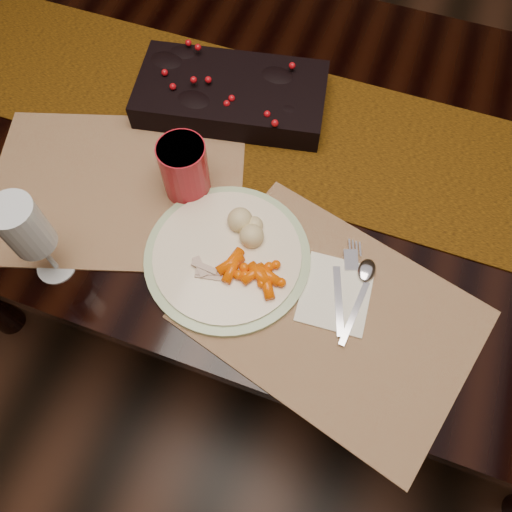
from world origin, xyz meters
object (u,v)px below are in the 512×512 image
(placemat_main, at_px, (332,315))
(mashed_potatoes, at_px, (245,229))
(dinner_plate, at_px, (227,256))
(napkin, at_px, (335,293))
(dining_table, at_px, (295,236))
(centerpiece, at_px, (231,91))
(baby_carrots, at_px, (248,280))
(wine_glass, at_px, (35,241))
(red_cup, at_px, (185,169))
(turkey_shreds, at_px, (199,272))

(placemat_main, distance_m, mashed_potatoes, 0.21)
(placemat_main, distance_m, dinner_plate, 0.21)
(napkin, bearing_deg, dinner_plate, 175.72)
(dining_table, bearing_deg, napkin, -64.27)
(dining_table, distance_m, centerpiece, 0.46)
(baby_carrots, height_order, mashed_potatoes, mashed_potatoes)
(placemat_main, xyz_separation_m, wine_glass, (-0.50, -0.08, 0.10))
(centerpiece, xyz_separation_m, mashed_potatoes, (0.14, -0.30, 0.00))
(dinner_plate, xyz_separation_m, red_cup, (-0.13, 0.12, 0.05))
(turkey_shreds, xyz_separation_m, napkin, (0.24, 0.05, -0.02))
(baby_carrots, bearing_deg, dinner_plate, 145.37)
(dinner_plate, xyz_separation_m, napkin, (0.20, -0.00, -0.01))
(centerpiece, xyz_separation_m, placemat_main, (0.34, -0.39, -0.04))
(red_cup, bearing_deg, placemat_main, -24.89)
(mashed_potatoes, relative_size, wine_glass, 0.43)
(centerpiece, relative_size, red_cup, 3.19)
(centerpiece, height_order, wine_glass, wine_glass)
(mashed_potatoes, bearing_deg, centerpiece, 115.57)
(baby_carrots, bearing_deg, wine_glass, -166.28)
(red_cup, bearing_deg, dining_table, 43.04)
(dining_table, relative_size, mashed_potatoes, 20.81)
(napkin, height_order, wine_glass, wine_glass)
(baby_carrots, distance_m, red_cup, 0.24)
(dining_table, bearing_deg, placemat_main, -66.16)
(dinner_plate, bearing_deg, centerpiece, 109.93)
(mashed_potatoes, xyz_separation_m, napkin, (0.19, -0.05, -0.04))
(dining_table, relative_size, centerpiece, 4.60)
(mashed_potatoes, bearing_deg, red_cup, 154.42)
(placemat_main, distance_m, napkin, 0.04)
(dining_table, relative_size, baby_carrots, 15.22)
(dinner_plate, xyz_separation_m, turkey_shreds, (-0.03, -0.05, 0.02))
(dining_table, relative_size, red_cup, 14.66)
(red_cup, bearing_deg, wine_glass, -123.42)
(red_cup, bearing_deg, napkin, -19.53)
(dining_table, distance_m, dinner_plate, 0.49)
(dinner_plate, xyz_separation_m, baby_carrots, (0.06, -0.04, 0.02))
(dining_table, distance_m, turkey_shreds, 0.54)
(baby_carrots, relative_size, mashed_potatoes, 1.37)
(placemat_main, xyz_separation_m, baby_carrots, (-0.16, 0.00, 0.03))
(mashed_potatoes, xyz_separation_m, turkey_shreds, (-0.05, -0.10, -0.02))
(napkin, height_order, red_cup, red_cup)
(centerpiece, distance_m, red_cup, 0.23)
(baby_carrots, height_order, wine_glass, wine_glass)
(dinner_plate, relative_size, mashed_potatoes, 3.49)
(dinner_plate, distance_m, red_cup, 0.18)
(dinner_plate, bearing_deg, red_cup, 137.54)
(mashed_potatoes, relative_size, napkin, 0.63)
(dinner_plate, relative_size, wine_glass, 1.51)
(centerpiece, height_order, turkey_shreds, centerpiece)
(dinner_plate, bearing_deg, baby_carrots, -34.63)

